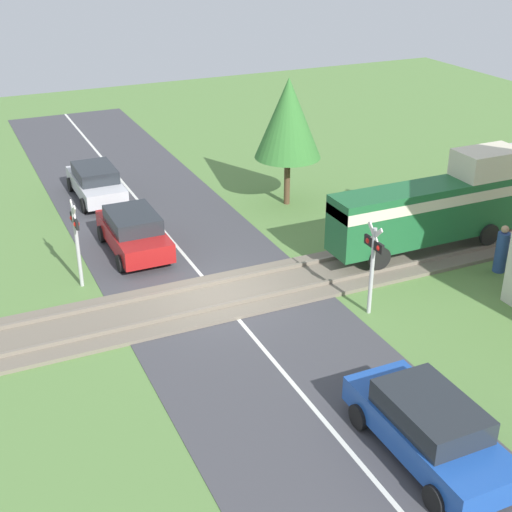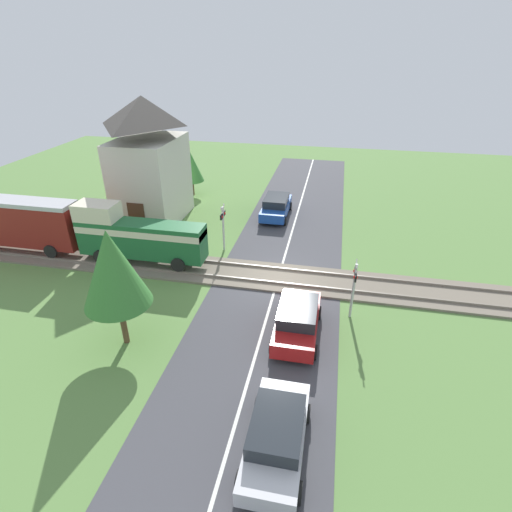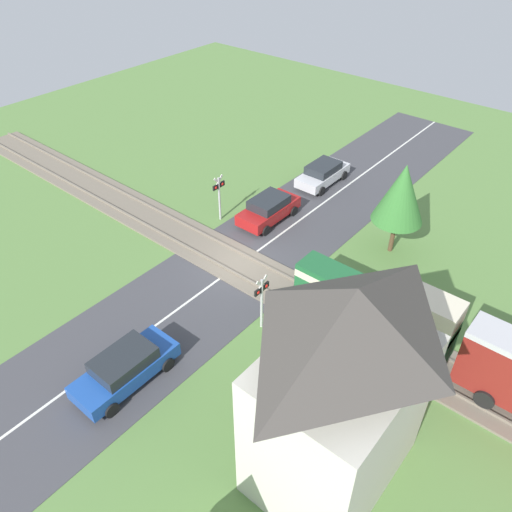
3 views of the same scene
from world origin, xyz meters
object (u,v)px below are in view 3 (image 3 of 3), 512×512
car_far_side (125,367)px  crossing_signal_west_approach (219,192)px  crossing_signal_east_approach (262,296)px  station_building (341,394)px  pedestrian_by_station (376,369)px  car_behind_queue (323,173)px  car_near_crossing (269,209)px  train (473,352)px

car_far_side → crossing_signal_west_approach: crossing_signal_west_approach is taller
crossing_signal_east_approach → station_building: size_ratio=0.35×
station_building → pedestrian_by_station: station_building is taller
car_behind_queue → crossing_signal_east_approach: (12.45, 5.08, 1.08)m
car_far_side → station_building: size_ratio=0.53×
car_near_crossing → car_far_side: 12.89m
car_far_side → car_behind_queue: 18.36m
pedestrian_by_station → crossing_signal_east_approach: bearing=-84.6°
car_far_side → crossing_signal_east_approach: 6.18m
pedestrian_by_station → car_behind_queue: bearing=-138.9°
crossing_signal_east_approach → pedestrian_by_station: bearing=95.4°
car_far_side → station_building: 8.95m
train → car_near_crossing: 13.86m
car_near_crossing → station_building: size_ratio=0.50×
car_near_crossing → station_building: 15.54m
car_behind_queue → crossing_signal_east_approach: 13.49m
car_far_side → crossing_signal_west_approach: size_ratio=1.52×
crossing_signal_west_approach → pedestrian_by_station: crossing_signal_west_approach is taller
car_far_side → car_behind_queue: car_far_side is taller
crossing_signal_west_approach → crossing_signal_east_approach: same height
car_near_crossing → crossing_signal_west_approach: size_ratio=1.42×
train → pedestrian_by_station: bearing=-52.6°
car_far_side → crossing_signal_west_approach: 12.02m
car_far_side → crossing_signal_east_approach: (-5.68, 2.20, 1.05)m
station_building → pedestrian_by_station: (-4.12, -0.59, -3.18)m
car_behind_queue → car_near_crossing: bearing=0.0°
crossing_signal_east_approach → car_far_side: bearing=-21.2°
car_far_side → crossing_signal_east_approach: size_ratio=1.52×
car_near_crossing → crossing_signal_west_approach: crossing_signal_west_approach is taller
car_far_side → station_building: (-2.06, 8.12, 3.15)m
crossing_signal_west_approach → crossing_signal_east_approach: (5.17, 7.29, 0.00)m
car_near_crossing → pedestrian_by_station: pedestrian_by_station is taller
crossing_signal_west_approach → car_near_crossing: bearing=128.0°
car_behind_queue → pedestrian_by_station: bearing=41.1°
crossing_signal_west_approach → station_building: station_building is taller
car_near_crossing → pedestrian_by_station: (6.39, 10.41, -0.03)m
car_behind_queue → pedestrian_by_station: pedestrian_by_station is taller
car_far_side → train: bearing=128.9°
car_near_crossing → car_far_side: bearing=12.9°
car_behind_queue → crossing_signal_east_approach: bearing=22.2°
crossing_signal_west_approach → pedestrian_by_station: 13.49m
car_near_crossing → car_behind_queue: (-5.56, 0.00, -0.04)m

